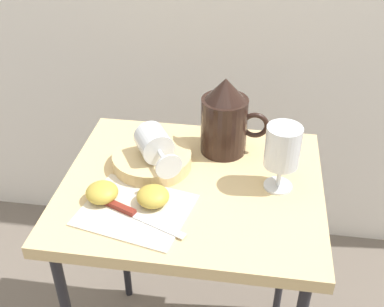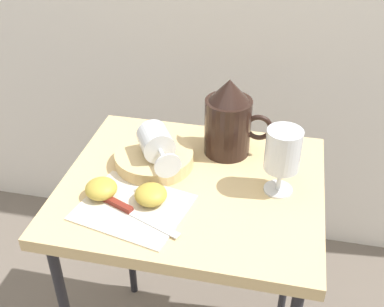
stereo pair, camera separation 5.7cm
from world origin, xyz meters
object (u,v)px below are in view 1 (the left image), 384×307
object	(u,v)px
apple_half_left	(102,192)
knife	(130,212)
apple_half_right	(153,196)
wine_glass_tipped_near	(155,144)
pitcher	(225,123)
wine_glass_upright	(282,150)
table	(192,204)
basket_tray	(152,160)

from	to	relation	value
apple_half_left	knife	bearing A→B (deg)	-27.85
apple_half_right	knife	bearing A→B (deg)	-135.78
apple_half_right	wine_glass_tipped_near	bearing A→B (deg)	99.55
wine_glass_tipped_near	pitcher	bearing A→B (deg)	35.59
wine_glass_upright	apple_half_left	size ratio (longest dim) A/B	2.22
table	apple_half_right	bearing A→B (deg)	-128.53
pitcher	knife	bearing A→B (deg)	-121.99
apple_half_right	knife	distance (m)	0.06
basket_tray	knife	size ratio (longest dim) A/B	0.95
table	knife	bearing A→B (deg)	-130.96
apple_half_right	wine_glass_upright	bearing A→B (deg)	21.20
pitcher	knife	xyz separation A→B (m)	(-0.17, -0.27, -0.07)
table	wine_glass_upright	xyz separation A→B (m)	(0.19, 0.01, 0.16)
pitcher	apple_half_right	distance (m)	0.27
table	apple_half_left	bearing A→B (deg)	-153.13
wine_glass_upright	knife	size ratio (longest dim) A/B	0.79
basket_tray	apple_half_right	bearing A→B (deg)	-76.76
apple_half_left	apple_half_right	bearing A→B (deg)	1.64
wine_glass_upright	apple_half_left	bearing A→B (deg)	-164.26
table	pitcher	size ratio (longest dim) A/B	3.49
table	knife	xyz separation A→B (m)	(-0.11, -0.13, 0.07)
apple_half_left	apple_half_right	xyz separation A→B (m)	(0.11, 0.00, 0.00)
table	wine_glass_upright	bearing A→B (deg)	4.06
table	wine_glass_upright	world-z (taller)	wine_glass_upright
basket_tray	pitcher	distance (m)	0.20
pitcher	apple_half_right	xyz separation A→B (m)	(-0.13, -0.23, -0.06)
basket_tray	pitcher	size ratio (longest dim) A/B	0.95
pitcher	table	bearing A→B (deg)	-112.11
basket_tray	apple_half_left	distance (m)	0.16
pitcher	basket_tray	bearing A→B (deg)	-150.04
basket_tray	pitcher	xyz separation A→B (m)	(0.16, 0.09, 0.06)
table	pitcher	bearing A→B (deg)	67.89
apple_half_left	apple_half_right	size ratio (longest dim) A/B	1.00
knife	apple_half_right	bearing A→B (deg)	44.22
wine_glass_tipped_near	knife	xyz separation A→B (m)	(-0.02, -0.16, -0.06)
wine_glass_upright	wine_glass_tipped_near	distance (m)	0.29
table	pitcher	xyz separation A→B (m)	(0.06, 0.14, 0.14)
table	knife	distance (m)	0.19
basket_tray	knife	xyz separation A→B (m)	(-0.01, -0.18, -0.01)
wine_glass_upright	wine_glass_tipped_near	world-z (taller)	wine_glass_upright
basket_tray	wine_glass_tipped_near	xyz separation A→B (m)	(0.01, -0.01, 0.05)
pitcher	wine_glass_upright	distance (m)	0.19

